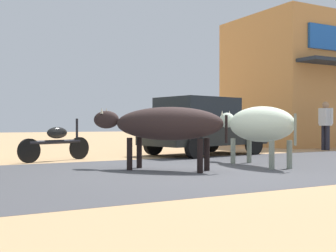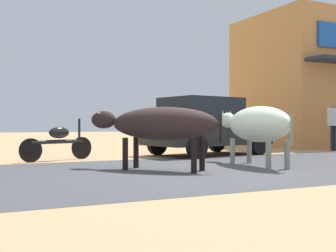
{
  "view_description": "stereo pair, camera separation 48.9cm",
  "coord_description": "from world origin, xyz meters",
  "px_view_note": "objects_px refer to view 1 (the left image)",
  "views": [
    {
      "loc": [
        -4.52,
        -7.23,
        0.9
      ],
      "look_at": [
        0.44,
        1.81,
        0.85
      ],
      "focal_mm": 46.86,
      "sensor_mm": 36.0,
      "label": 1
    },
    {
      "loc": [
        -4.09,
        -7.45,
        0.9
      ],
      "look_at": [
        0.44,
        1.81,
        0.85
      ],
      "focal_mm": 46.86,
      "sensor_mm": 36.0,
      "label": 2
    }
  ],
  "objects_px": {
    "cow_near_brown": "(164,124)",
    "pedestrian_by_shop": "(326,122)",
    "parked_hatchback_car": "(202,126)",
    "cow_far_dark": "(258,125)",
    "parked_motorcycle": "(56,142)"
  },
  "relations": [
    {
      "from": "cow_near_brown",
      "to": "pedestrian_by_shop",
      "type": "distance_m",
      "value": 8.41
    },
    {
      "from": "parked_hatchback_car",
      "to": "cow_near_brown",
      "type": "xyz_separation_m",
      "value": [
        -2.94,
        -3.16,
        0.05
      ]
    },
    {
      "from": "pedestrian_by_shop",
      "to": "cow_far_dark",
      "type": "bearing_deg",
      "value": -150.8
    },
    {
      "from": "cow_near_brown",
      "to": "cow_far_dark",
      "type": "relative_size",
      "value": 0.84
    },
    {
      "from": "parked_motorcycle",
      "to": "cow_far_dark",
      "type": "height_order",
      "value": "cow_far_dark"
    },
    {
      "from": "parked_hatchback_car",
      "to": "cow_far_dark",
      "type": "xyz_separation_m",
      "value": [
        -0.74,
        -3.31,
        0.04
      ]
    },
    {
      "from": "cow_near_brown",
      "to": "pedestrian_by_shop",
      "type": "xyz_separation_m",
      "value": [
        7.85,
        3.02,
        0.08
      ]
    },
    {
      "from": "parked_motorcycle",
      "to": "pedestrian_by_shop",
      "type": "height_order",
      "value": "pedestrian_by_shop"
    },
    {
      "from": "parked_hatchback_car",
      "to": "pedestrian_by_shop",
      "type": "bearing_deg",
      "value": -1.67
    },
    {
      "from": "pedestrian_by_shop",
      "to": "cow_near_brown",
      "type": "bearing_deg",
      "value": -158.98
    },
    {
      "from": "cow_near_brown",
      "to": "pedestrian_by_shop",
      "type": "bearing_deg",
      "value": 21.02
    },
    {
      "from": "parked_motorcycle",
      "to": "pedestrian_by_shop",
      "type": "bearing_deg",
      "value": -0.76
    },
    {
      "from": "parked_hatchback_car",
      "to": "cow_far_dark",
      "type": "height_order",
      "value": "parked_hatchback_car"
    },
    {
      "from": "cow_far_dark",
      "to": "cow_near_brown",
      "type": "bearing_deg",
      "value": 176.23
    },
    {
      "from": "pedestrian_by_shop",
      "to": "parked_motorcycle",
      "type": "bearing_deg",
      "value": 179.24
    }
  ]
}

